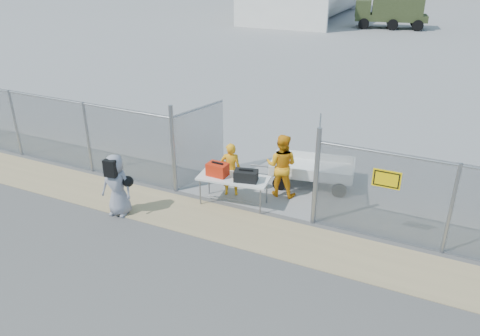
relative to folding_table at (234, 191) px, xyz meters
The scene contains 12 objects.
ground 2.06m from the folding_table, 84.44° to the right, with size 160.00×160.00×0.00m, color #434242.
tarmac_inside 39.98m from the folding_table, 89.72° to the left, with size 160.00×80.00×0.01m, color gray.
dirt_strip 1.11m from the folding_table, 79.08° to the right, with size 44.00×1.60×0.01m, color tan.
chain_link_fence 0.73m from the folding_table, ahead, with size 40.00×0.20×2.20m, color gray, non-canonical shape.
folding_table is the anchor object (origin of this frame).
orange_bag 0.71m from the folding_table, behind, with size 0.53×0.35×0.33m, color red.
black_duffel 0.66m from the folding_table, ahead, with size 0.60×0.35×0.29m, color black.
security_worker_left 0.65m from the folding_table, 123.99° to the left, with size 0.56×0.37×1.52m, color #FDA413.
security_worker_right 1.48m from the folding_table, 47.62° to the left, with size 0.86×0.67×1.77m, color #FDA413.
visitor 2.99m from the folding_table, 145.03° to the right, with size 0.80×0.52×1.63m, color gray.
utility_trailer 2.57m from the folding_table, 53.89° to the left, with size 3.03×1.56×0.73m, color white, non-canonical shape.
military_truck 33.76m from the folding_table, 92.28° to the left, with size 5.95×2.20×2.84m, color #343E1F, non-canonical shape.
Camera 1 is at (4.62, -7.79, 6.14)m, focal length 35.00 mm.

